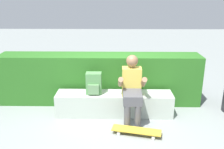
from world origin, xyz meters
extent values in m
plane|color=gray|center=(0.00, 0.00, 0.00)|extent=(24.00, 24.00, 0.00)
cube|color=#ACB7A9|center=(0.00, 0.27, 0.21)|extent=(2.17, 0.43, 0.42)
cube|color=gold|center=(0.31, 0.21, 0.68)|extent=(0.34, 0.22, 0.52)
sphere|color=#8C6647|center=(0.31, 0.21, 1.07)|extent=(0.21, 0.21, 0.21)
cube|color=#4C4C51|center=(0.31, -0.10, 0.51)|extent=(0.32, 0.40, 0.17)
cylinder|color=#4C4C51|center=(0.22, -0.25, 0.21)|extent=(0.11, 0.11, 0.42)
cylinder|color=#4C4C51|center=(0.40, -0.25, 0.21)|extent=(0.11, 0.11, 0.42)
cylinder|color=#8C6647|center=(0.11, 0.07, 0.72)|extent=(0.09, 0.33, 0.27)
cylinder|color=#8C6647|center=(0.51, 0.07, 0.72)|extent=(0.09, 0.33, 0.27)
cube|color=gold|center=(0.37, -0.45, 0.08)|extent=(0.82, 0.37, 0.02)
cylinder|color=silver|center=(0.66, -0.44, 0.03)|extent=(0.06, 0.04, 0.05)
cylinder|color=silver|center=(0.62, -0.58, 0.03)|extent=(0.06, 0.04, 0.05)
cylinder|color=silver|center=(0.11, -0.31, 0.03)|extent=(0.06, 0.04, 0.05)
cylinder|color=silver|center=(0.08, -0.46, 0.03)|extent=(0.06, 0.04, 0.05)
cube|color=#51894C|center=(-0.38, 0.27, 0.62)|extent=(0.28, 0.18, 0.40)
cube|color=#5F8959|center=(-0.38, 0.16, 0.54)|extent=(0.20, 0.05, 0.18)
cube|color=#28621E|center=(-0.31, 0.86, 0.51)|extent=(4.09, 0.56, 1.02)
camera|label=1|loc=(0.03, -3.97, 2.20)|focal=39.49mm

